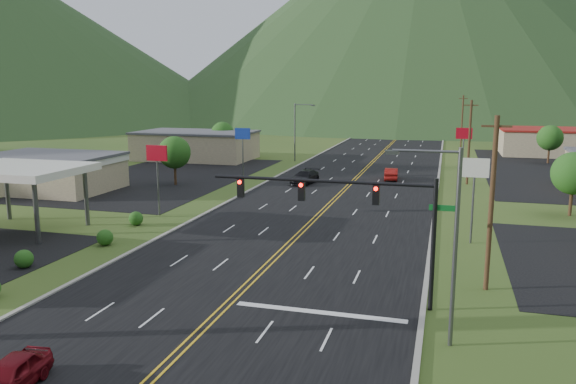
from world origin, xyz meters
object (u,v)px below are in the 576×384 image
(traffic_signal, at_px, (356,206))
(streetlight_west, at_px, (297,128))
(car_red_far, at_px, (391,174))
(gas_canopy, at_px, (18,171))
(car_red_near, at_px, (10,377))
(streetlight_east, at_px, (448,234))
(car_dark_mid, at_px, (305,177))

(traffic_signal, height_order, streetlight_west, streetlight_west)
(car_red_far, bearing_deg, streetlight_west, -45.37)
(traffic_signal, height_order, gas_canopy, traffic_signal)
(traffic_signal, relative_size, streetlight_west, 1.46)
(gas_canopy, distance_m, car_red_near, 27.37)
(streetlight_east, bearing_deg, car_red_far, 98.41)
(traffic_signal, height_order, streetlight_east, streetlight_east)
(traffic_signal, bearing_deg, streetlight_east, -40.39)
(streetlight_west, bearing_deg, car_dark_mid, -72.41)
(gas_canopy, relative_size, car_red_far, 2.21)
(traffic_signal, relative_size, car_red_near, 3.33)
(streetlight_west, xyz_separation_m, car_red_far, (16.12, -14.41, -4.44))
(traffic_signal, height_order, car_red_far, traffic_signal)
(streetlight_west, height_order, car_red_far, streetlight_west)
(car_dark_mid, relative_size, car_red_far, 1.19)
(car_red_far, bearing_deg, car_red_near, 76.90)
(gas_canopy, bearing_deg, traffic_signal, -15.70)
(gas_canopy, height_order, car_red_near, gas_canopy)
(streetlight_east, relative_size, car_red_far, 1.99)
(streetlight_west, relative_size, car_red_near, 2.29)
(traffic_signal, xyz_separation_m, streetlight_east, (4.70, -4.00, -0.15))
(streetlight_east, distance_m, streetlight_west, 64.21)
(streetlight_east, xyz_separation_m, streetlight_west, (-22.86, 60.00, 0.00))
(car_red_far, bearing_deg, streetlight_east, 94.82)
(streetlight_east, height_order, car_red_near, streetlight_east)
(streetlight_east, height_order, streetlight_west, same)
(car_red_near, bearing_deg, streetlight_east, 22.31)
(car_dark_mid, xyz_separation_m, car_red_far, (9.77, 5.63, -0.04))
(streetlight_east, relative_size, streetlight_west, 1.00)
(streetlight_west, bearing_deg, car_red_near, -84.18)
(car_dark_mid, height_order, car_red_far, car_dark_mid)
(streetlight_east, distance_m, car_red_near, 18.67)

